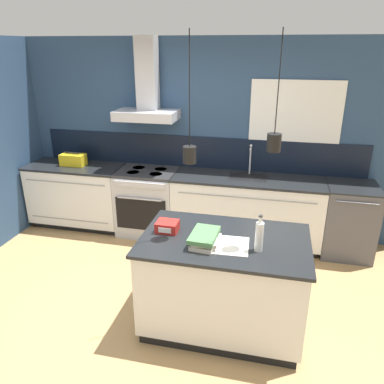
{
  "coord_description": "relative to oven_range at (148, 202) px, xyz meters",
  "views": [
    {
      "loc": [
        1.04,
        -2.85,
        2.48
      ],
      "look_at": [
        0.22,
        0.7,
        1.05
      ],
      "focal_mm": 35.0,
      "sensor_mm": 36.0,
      "label": 1
    }
  ],
  "objects": [
    {
      "name": "yellow_toolbox",
      "position": [
        -1.09,
        0.0,
        0.54
      ],
      "size": [
        0.34,
        0.18,
        0.19
      ],
      "color": "gold",
      "rests_on": "counter_run_left"
    },
    {
      "name": "counter_run_left",
      "position": [
        -1.07,
        0.01,
        0.01
      ],
      "size": [
        1.35,
        0.64,
        0.91
      ],
      "color": "black",
      "rests_on": "ground_plane"
    },
    {
      "name": "wall_back",
      "position": [
        0.6,
        0.32,
        0.9
      ],
      "size": [
        5.6,
        2.1,
        2.6
      ],
      "color": "navy",
      "rests_on": "ground_plane"
    },
    {
      "name": "kitchen_island",
      "position": [
        1.3,
        -1.66,
        0.0
      ],
      "size": [
        1.47,
        0.93,
        0.91
      ],
      "color": "black",
      "rests_on": "ground_plane"
    },
    {
      "name": "bottle_on_island",
      "position": [
        1.59,
        -1.8,
        0.59
      ],
      "size": [
        0.07,
        0.07,
        0.32
      ],
      "color": "silver",
      "rests_on": "kitchen_island"
    },
    {
      "name": "paper_pile",
      "position": [
        1.34,
        -1.77,
        0.46
      ],
      "size": [
        0.37,
        0.35,
        0.01
      ],
      "color": "silver",
      "rests_on": "kitchen_island"
    },
    {
      "name": "counter_run_sink",
      "position": [
        1.36,
        0.01,
        0.01
      ],
      "size": [
        1.93,
        0.64,
        1.3
      ],
      "color": "black",
      "rests_on": "ground_plane"
    },
    {
      "name": "dishwasher",
      "position": [
        2.62,
        0.0,
        0.0
      ],
      "size": [
        0.61,
        0.65,
        0.91
      ],
      "color": "#4C4C51",
      "rests_on": "ground_plane"
    },
    {
      "name": "book_stack",
      "position": [
        1.14,
        -1.78,
        0.51
      ],
      "size": [
        0.25,
        0.37,
        0.1
      ],
      "color": "beige",
      "rests_on": "kitchen_island"
    },
    {
      "name": "ground_plane",
      "position": [
        0.63,
        -1.69,
        -0.46
      ],
      "size": [
        16.0,
        16.0,
        0.0
      ],
      "primitive_type": "plane",
      "color": "tan",
      "rests_on": "ground"
    },
    {
      "name": "red_supply_box",
      "position": [
        0.77,
        -1.63,
        0.5
      ],
      "size": [
        0.19,
        0.17,
        0.09
      ],
      "color": "red",
      "rests_on": "kitchen_island"
    },
    {
      "name": "oven_range",
      "position": [
        0.0,
        0.0,
        0.0
      ],
      "size": [
        0.8,
        0.66,
        0.91
      ],
      "color": "#B5B5BA",
      "rests_on": "ground_plane"
    }
  ]
}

